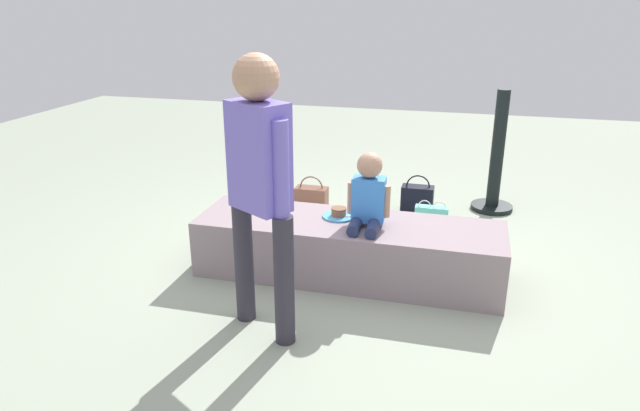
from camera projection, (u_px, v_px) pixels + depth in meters
ground_plane at (348, 275)px, 3.91m from camera, size 12.00×12.00×0.00m
concrete_ledge at (348, 249)px, 3.84m from camera, size 2.02×0.59×0.38m
child_seated at (368, 195)px, 3.64m from camera, size 0.28×0.32×0.48m
adult_standing at (260, 174)px, 2.96m from camera, size 0.41×0.32×1.53m
cake_plate at (339, 214)px, 3.86m from camera, size 0.22×0.22×0.07m
gift_bag at (431, 222)px, 4.44m from camera, size 0.25×0.09×0.31m
railing_post at (496, 167)px, 4.97m from camera, size 0.36×0.36×1.06m
water_bottle_near_gift at (342, 222)px, 4.57m from camera, size 0.07×0.07×0.21m
handbag_black_leather at (417, 199)px, 4.97m from camera, size 0.27×0.14×0.34m
handbag_brown_canvas at (311, 198)px, 5.03m from camera, size 0.28×0.14×0.32m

